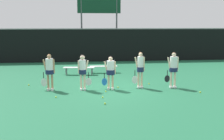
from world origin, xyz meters
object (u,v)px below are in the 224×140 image
scoreboard (99,9)px  tennis_ball_4 (105,104)px  tennis_ball_0 (56,97)px  tennis_ball_7 (118,87)px  player_3 (140,67)px  tennis_ball_5 (103,97)px  bench_courtside (79,68)px  player_2 (110,70)px  player_0 (49,69)px  tennis_ball_6 (106,91)px  tennis_ball_1 (200,92)px  tennis_ball_3 (149,84)px  bench_far (103,67)px  player_4 (173,67)px  tennis_ball_2 (29,85)px  player_1 (83,69)px

scoreboard → tennis_ball_4: scoreboard is taller
tennis_ball_0 → tennis_ball_7: (2.89, 1.45, 0.00)m
player_3 → tennis_ball_5: bearing=-136.7°
tennis_ball_7 → tennis_ball_0: bearing=-153.4°
tennis_ball_0 → tennis_ball_5: size_ratio=1.00×
bench_courtside → tennis_ball_7: bearing=-54.7°
player_2 → scoreboard: bearing=99.3°
player_0 → tennis_ball_0: size_ratio=26.96×
player_2 → tennis_ball_4: 2.60m
player_3 → tennis_ball_6: bearing=-155.6°
tennis_ball_4 → tennis_ball_7: tennis_ball_4 is taller
tennis_ball_1 → tennis_ball_6: 4.37m
tennis_ball_3 → tennis_ball_6: (-2.38, -1.30, -0.00)m
tennis_ball_6 → tennis_ball_7: tennis_ball_7 is taller
bench_far → tennis_ball_4: bearing=-92.5°
scoreboard → player_4: bearing=-74.5°
player_4 → tennis_ball_2: bearing=172.2°
scoreboard → tennis_ball_3: size_ratio=82.28×
player_1 → player_2: size_ratio=1.06×
player_3 → tennis_ball_7: bearing=-179.0°
player_3 → tennis_ball_3: (0.63, 0.64, -1.00)m
player_1 → player_4: 4.44m
tennis_ball_0 → tennis_ball_3: size_ratio=0.95×
player_2 → tennis_ball_6: size_ratio=25.19×
player_1 → tennis_ball_5: player_1 is taller
bench_far → player_0: 5.11m
tennis_ball_0 → tennis_ball_5: bearing=-6.6°
tennis_ball_0 → tennis_ball_3: 5.04m
scoreboard → player_0: 11.66m
bench_courtside → player_0: 3.98m
player_4 → tennis_ball_6: size_ratio=27.72×
player_0 → tennis_ball_1: bearing=-2.9°
player_4 → tennis_ball_2: 7.41m
tennis_ball_2 → tennis_ball_3: bearing=-3.7°
bench_courtside → tennis_ball_4: (1.13, -6.22, -0.37)m
tennis_ball_0 → tennis_ball_5: same height
player_1 → tennis_ball_2: bearing=155.1°
player_2 → tennis_ball_2: (-4.12, 1.19, -0.92)m
bench_far → tennis_ball_0: bearing=-112.8°
tennis_ball_2 → tennis_ball_7: 4.63m
tennis_ball_7 → tennis_ball_3: bearing=19.0°
player_2 → tennis_ball_5: size_ratio=25.05×
tennis_ball_6 → scoreboard: bearing=88.1°
player_0 → tennis_ball_6: bearing=-6.4°
tennis_ball_5 → tennis_ball_2: bearing=143.7°
bench_courtside → scoreboard: bearing=83.1°
player_0 → tennis_ball_0: bearing=-66.4°
tennis_ball_4 → tennis_ball_5: tennis_ball_4 is taller
player_3 → tennis_ball_0: (-3.98, -1.39, -1.01)m
tennis_ball_3 → tennis_ball_5: tennis_ball_3 is taller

